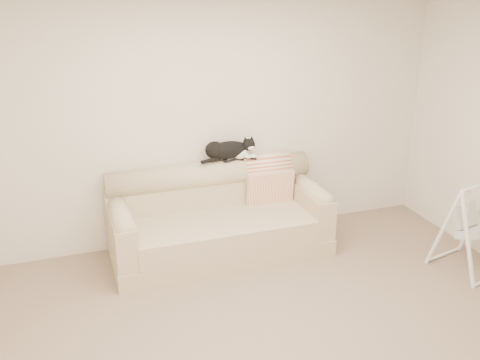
# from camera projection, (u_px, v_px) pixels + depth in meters

# --- Properties ---
(ground_plane) EXTENTS (5.00, 5.00, 0.00)m
(ground_plane) POSITION_uv_depth(u_px,v_px,m) (284.00, 340.00, 4.23)
(ground_plane) COLOR #7A6757
(ground_plane) RESTS_ON ground
(room_shell) EXTENTS (5.04, 4.04, 2.60)m
(room_shell) POSITION_uv_depth(u_px,v_px,m) (291.00, 158.00, 3.69)
(room_shell) COLOR beige
(room_shell) RESTS_ON ground
(sofa) EXTENTS (2.20, 0.93, 0.90)m
(sofa) POSITION_uv_depth(u_px,v_px,m) (218.00, 220.00, 5.52)
(sofa) COLOR tan
(sofa) RESTS_ON ground
(remote_a) EXTENTS (0.19, 0.11, 0.03)m
(remote_a) POSITION_uv_depth(u_px,v_px,m) (231.00, 159.00, 5.59)
(remote_a) COLOR black
(remote_a) RESTS_ON sofa
(remote_b) EXTENTS (0.18, 0.09, 0.02)m
(remote_b) POSITION_uv_depth(u_px,v_px,m) (248.00, 158.00, 5.63)
(remote_b) COLOR black
(remote_b) RESTS_ON sofa
(tuxedo_cat) EXTENTS (0.61, 0.23, 0.24)m
(tuxedo_cat) POSITION_uv_depth(u_px,v_px,m) (229.00, 150.00, 5.56)
(tuxedo_cat) COLOR black
(tuxedo_cat) RESTS_ON sofa
(throw_blanket) EXTENTS (0.52, 0.38, 0.58)m
(throw_blanket) POSITION_uv_depth(u_px,v_px,m) (266.00, 172.00, 5.77)
(throw_blanket) COLOR #D1643E
(throw_blanket) RESTS_ON sofa
(baby_swing) EXTENTS (0.66, 0.69, 0.90)m
(baby_swing) POSITION_uv_depth(u_px,v_px,m) (472.00, 227.00, 5.14)
(baby_swing) COLOR white
(baby_swing) RESTS_ON ground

